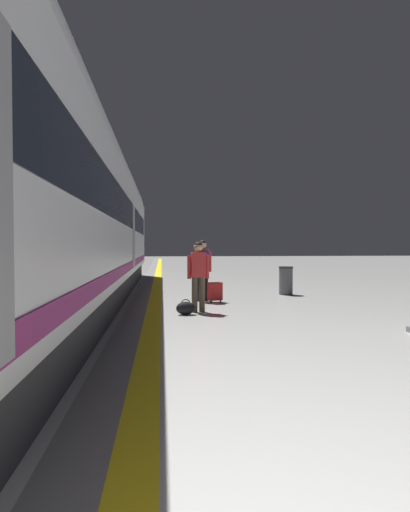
{
  "coord_description": "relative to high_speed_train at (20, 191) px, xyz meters",
  "views": [
    {
      "loc": [
        -0.46,
        0.42,
        1.59
      ],
      "look_at": [
        0.25,
        7.06,
        1.41
      ],
      "focal_mm": 28.22,
      "sensor_mm": 36.0,
      "label": 1
    }
  ],
  "objects": [
    {
      "name": "passenger_near",
      "position": [
        3.23,
        2.4,
        -1.53
      ],
      "size": [
        0.52,
        0.22,
        1.68
      ],
      "color": "brown",
      "rests_on": "ground"
    },
    {
      "name": "high_speed_train",
      "position": [
        0.0,
        0.0,
        0.0
      ],
      "size": [
        2.94,
        32.48,
        4.97
      ],
      "color": "#38383D",
      "rests_on": "ground"
    },
    {
      "name": "suitcase_mid",
      "position": [
        3.84,
        4.03,
        -2.2
      ],
      "size": [
        0.43,
        0.33,
        0.56
      ],
      "color": "#A51E1E",
      "rests_on": "ground"
    },
    {
      "name": "safety_line_strip",
      "position": [
        2.17,
        2.49,
        -2.5
      ],
      "size": [
        0.36,
        80.0,
        0.01
      ],
      "primitive_type": "cube",
      "color": "yellow",
      "rests_on": "ground"
    },
    {
      "name": "duffel_bag_near",
      "position": [
        2.91,
        2.08,
        -2.35
      ],
      "size": [
        0.44,
        0.26,
        0.36
      ],
      "color": "black",
      "rests_on": "ground"
    },
    {
      "name": "passenger_mid",
      "position": [
        3.53,
        4.29,
        -1.47
      ],
      "size": [
        0.53,
        0.39,
        1.75
      ],
      "color": "black",
      "rests_on": "ground"
    },
    {
      "name": "tactile_edge_band",
      "position": [
        1.81,
        2.49,
        -2.5
      ],
      "size": [
        0.68,
        80.0,
        0.01
      ],
      "primitive_type": "cube",
      "color": "slate",
      "rests_on": "ground"
    },
    {
      "name": "waste_bin",
      "position": [
        6.37,
        5.55,
        -2.05
      ],
      "size": [
        0.46,
        0.46,
        0.91
      ],
      "color": "#4C4C51",
      "rests_on": "ground"
    }
  ]
}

